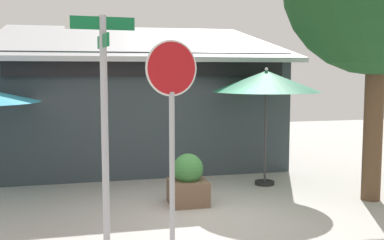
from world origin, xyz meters
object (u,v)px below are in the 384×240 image
at_px(stop_sign, 172,114).
at_px(patio_umbrella_forest_green_center, 266,82).
at_px(street_sign_post, 104,120).
at_px(sidewalk_planter, 188,181).

relative_size(stop_sign, patio_umbrella_forest_green_center, 1.12).
bearing_deg(patio_umbrella_forest_green_center, street_sign_post, -134.87).
relative_size(street_sign_post, patio_umbrella_forest_green_center, 1.23).
bearing_deg(sidewalk_planter, patio_umbrella_forest_green_center, 28.85).
relative_size(street_sign_post, stop_sign, 1.10).
distance_m(patio_umbrella_forest_green_center, sidewalk_planter, 3.02).
xyz_separation_m(street_sign_post, sidewalk_planter, (1.73, 2.67, -1.52)).
distance_m(stop_sign, patio_umbrella_forest_green_center, 4.98).
xyz_separation_m(stop_sign, sidewalk_planter, (0.89, 2.85, -1.58)).
bearing_deg(stop_sign, sidewalk_planter, 72.71).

